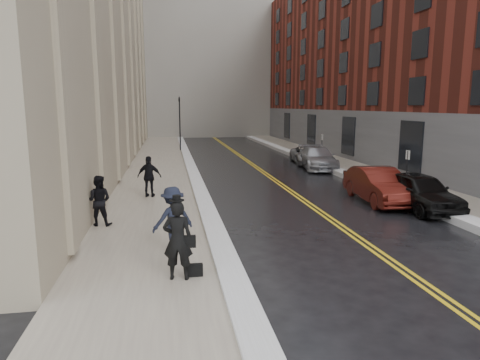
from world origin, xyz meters
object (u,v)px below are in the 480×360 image
object	(u,v)px
pedestrian_main	(178,240)
pedestrian_b	(173,219)
car_black	(420,191)
car_silver_far	(308,155)
car_maroon	(378,185)
pedestrian_a	(99,200)
pedestrian_c	(149,177)
car_silver_near	(317,158)

from	to	relation	value
pedestrian_main	pedestrian_b	size ratio (longest dim) A/B	1.04
car_black	car_silver_far	bearing A→B (deg)	91.46
car_maroon	pedestrian_main	xyz separation A→B (m)	(-9.28, -7.77, 0.35)
pedestrian_a	car_silver_far	bearing A→B (deg)	-119.71
pedestrian_a	pedestrian_b	xyz separation A→B (m)	(2.58, -3.15, 0.05)
pedestrian_c	car_maroon	bearing A→B (deg)	179.62
car_black	pedestrian_main	bearing A→B (deg)	-147.89
car_maroon	pedestrian_c	bearing A→B (deg)	170.50
car_maroon	pedestrian_c	xyz separation A→B (m)	(-10.38, 2.24, 0.32)
car_silver_near	pedestrian_b	xyz separation A→B (m)	(-10.20, -16.13, 0.34)
pedestrian_main	pedestrian_a	world-z (taller)	pedestrian_main
pedestrian_main	pedestrian_a	xyz separation A→B (m)	(-2.67, 5.34, -0.09)
car_black	pedestrian_c	distance (m)	12.06
pedestrian_b	pedestrian_c	xyz separation A→B (m)	(-1.00, 7.82, 0.00)
car_silver_far	car_maroon	bearing A→B (deg)	-88.00
car_silver_near	pedestrian_b	world-z (taller)	pedestrian_b
car_silver_near	pedestrian_a	size ratio (longest dim) A/B	2.92
car_silver_near	car_silver_far	bearing A→B (deg)	93.14
car_maroon	pedestrian_a	distance (m)	12.20
car_silver_near	pedestrian_c	bearing A→B (deg)	-135.95
pedestrian_b	pedestrian_c	world-z (taller)	pedestrian_c
car_silver_far	pedestrian_b	size ratio (longest dim) A/B	2.48
pedestrian_a	pedestrian_c	xyz separation A→B (m)	(1.58, 4.67, 0.05)
pedestrian_main	pedestrian_a	size ratio (longest dim) A/B	1.10
car_silver_near	pedestrian_a	xyz separation A→B (m)	(-12.77, -12.98, 0.29)
car_maroon	car_silver_far	bearing A→B (deg)	88.25
car_black	pedestrian_a	distance (m)	13.03
car_black	car_maroon	world-z (taller)	car_black
pedestrian_c	car_black	bearing A→B (deg)	173.10
car_silver_far	car_black	bearing A→B (deg)	-83.46
car_black	pedestrian_b	bearing A→B (deg)	-157.85
pedestrian_a	pedestrian_c	world-z (taller)	pedestrian_c
pedestrian_a	car_black	bearing A→B (deg)	-166.38
car_silver_near	pedestrian_b	bearing A→B (deg)	-114.81
car_maroon	car_silver_far	distance (m)	13.19
car_black	car_maroon	size ratio (longest dim) A/B	0.97
car_silver_near	car_silver_far	xyz separation A→B (m)	(0.20, 2.60, -0.11)
car_maroon	pedestrian_a	size ratio (longest dim) A/B	2.65
car_silver_far	pedestrian_main	world-z (taller)	pedestrian_main
car_black	pedestrian_a	xyz separation A→B (m)	(-13.00, -0.80, 0.26)
car_silver_near	pedestrian_a	world-z (taller)	pedestrian_a
car_maroon	pedestrian_b	xyz separation A→B (m)	(-9.37, -5.58, 0.32)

